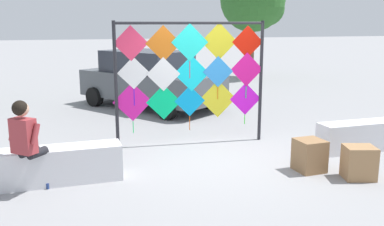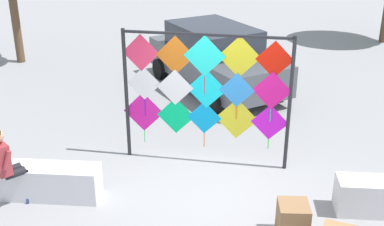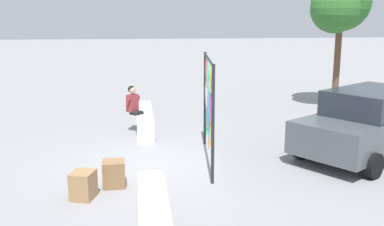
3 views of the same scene
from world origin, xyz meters
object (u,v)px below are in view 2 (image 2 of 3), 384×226
at_px(kite_display_rack, 206,86).
at_px(cardboard_box_small, 293,220).
at_px(parked_car, 215,58).
at_px(seated_vendor, 6,161).

height_order(kite_display_rack, cardboard_box_small, kite_display_rack).
bearing_deg(parked_car, kite_display_rack, -90.21).
height_order(kite_display_rack, seated_vendor, kite_display_rack).
relative_size(kite_display_rack, seated_vendor, 2.20).
bearing_deg(parked_car, seated_vendor, -117.54).
height_order(parked_car, cardboard_box_small, parked_car).
xyz_separation_m(parked_car, cardboard_box_small, (1.42, -6.36, -0.58)).
bearing_deg(cardboard_box_small, seated_vendor, 174.42).
bearing_deg(cardboard_box_small, kite_display_rack, 122.94).
distance_m(parked_car, cardboard_box_small, 6.55).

